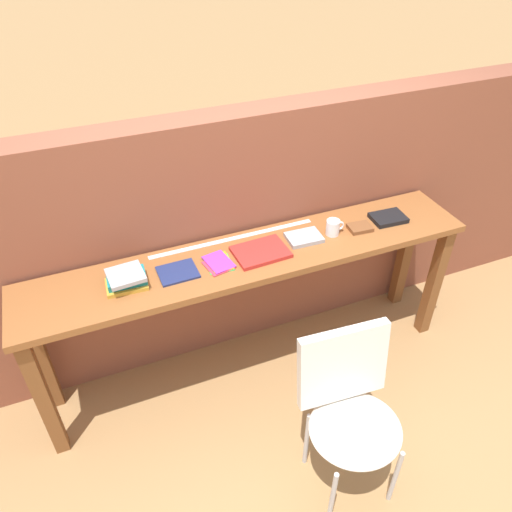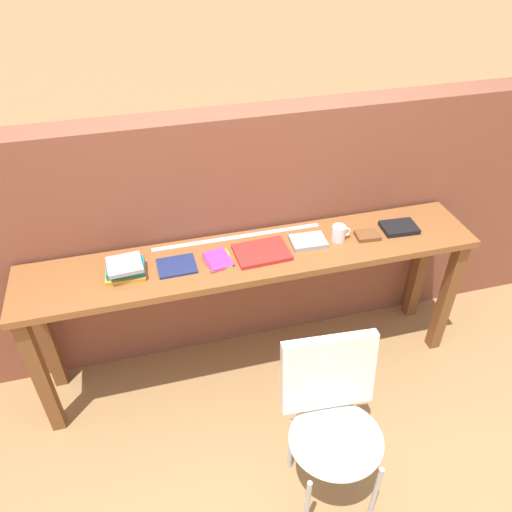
% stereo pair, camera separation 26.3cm
% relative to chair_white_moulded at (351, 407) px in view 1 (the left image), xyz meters
% --- Properties ---
extents(ground_plane, '(40.00, 40.00, 0.00)m').
position_rel_chair_white_moulded_xyz_m(ground_plane, '(-0.16, 0.54, -0.53)').
color(ground_plane, '#9E7547').
extents(brick_wall_back, '(6.00, 0.20, 1.54)m').
position_rel_chair_white_moulded_xyz_m(brick_wall_back, '(-0.16, 1.18, 0.24)').
color(brick_wall_back, brown).
rests_on(brick_wall_back, ground).
extents(sideboard, '(2.50, 0.44, 0.88)m').
position_rel_chair_white_moulded_xyz_m(sideboard, '(-0.16, 0.84, 0.21)').
color(sideboard, brown).
rests_on(sideboard, ground).
extents(chair_white_moulded, '(0.47, 0.48, 0.89)m').
position_rel_chair_white_moulded_xyz_m(chair_white_moulded, '(0.00, 0.00, 0.00)').
color(chair_white_moulded, silver).
rests_on(chair_white_moulded, ground).
extents(book_stack_leftmost, '(0.21, 0.18, 0.08)m').
position_rel_chair_white_moulded_xyz_m(book_stack_leftmost, '(-0.83, 0.83, 0.39)').
color(book_stack_leftmost, gold).
rests_on(book_stack_leftmost, sideboard).
extents(magazine_cycling, '(0.20, 0.17, 0.01)m').
position_rel_chair_white_moulded_xyz_m(magazine_cycling, '(-0.57, 0.83, 0.36)').
color(magazine_cycling, navy).
rests_on(magazine_cycling, sideboard).
extents(pamphlet_pile_colourful, '(0.16, 0.20, 0.01)m').
position_rel_chair_white_moulded_xyz_m(pamphlet_pile_colourful, '(-0.35, 0.82, 0.36)').
color(pamphlet_pile_colourful, green).
rests_on(pamphlet_pile_colourful, sideboard).
extents(book_open_centre, '(0.30, 0.22, 0.02)m').
position_rel_chair_white_moulded_xyz_m(book_open_centre, '(-0.11, 0.82, 0.36)').
color(book_open_centre, red).
rests_on(book_open_centre, sideboard).
extents(book_grey_hardcover, '(0.20, 0.15, 0.02)m').
position_rel_chair_white_moulded_xyz_m(book_grey_hardcover, '(0.16, 0.85, 0.37)').
color(book_grey_hardcover, '#9E9EA3').
rests_on(book_grey_hardcover, sideboard).
extents(mug, '(0.11, 0.08, 0.09)m').
position_rel_chair_white_moulded_xyz_m(mug, '(0.33, 0.84, 0.40)').
color(mug, white).
rests_on(mug, sideboard).
extents(leather_journal_brown, '(0.14, 0.11, 0.02)m').
position_rel_chair_white_moulded_xyz_m(leather_journal_brown, '(0.50, 0.82, 0.37)').
color(leather_journal_brown, brown).
rests_on(leather_journal_brown, sideboard).
extents(book_repair_rightmost, '(0.21, 0.16, 0.03)m').
position_rel_chair_white_moulded_xyz_m(book_repair_rightmost, '(0.71, 0.84, 0.37)').
color(book_repair_rightmost, black).
rests_on(book_repair_rightmost, sideboard).
extents(ruler_metal_back_edge, '(0.96, 0.03, 0.00)m').
position_rel_chair_white_moulded_xyz_m(ruler_metal_back_edge, '(-0.20, 1.01, 0.35)').
color(ruler_metal_back_edge, silver).
rests_on(ruler_metal_back_edge, sideboard).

